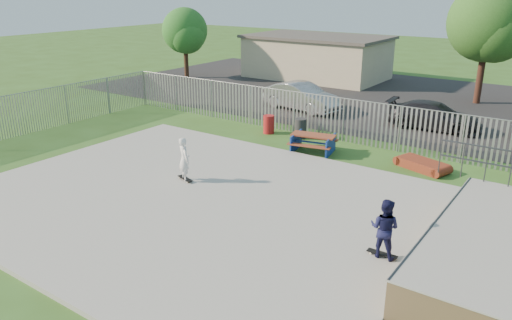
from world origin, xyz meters
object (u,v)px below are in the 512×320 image
Objects in this scene: picnic_table at (313,143)px; funbox at (422,165)px; car_silver at (301,97)px; car_dark at (434,116)px; tree_mid at (488,22)px; skater_white at (184,159)px; trash_bin_red at (269,124)px; trash_bin_grey at (300,128)px; tree_left at (185,31)px; skater_navy at (385,228)px.

picnic_table reaches higher than funbox.
car_silver is 1.02× the size of car_dark.
tree_mid is at bearing -36.12° from car_silver.
skater_white is (2.26, -12.18, 0.15)m from car_silver.
trash_bin_red is at bearing -158.17° from car_silver.
car_dark reaches higher than funbox.
funbox is 2.13× the size of trash_bin_grey.
tree_left is at bearing 149.71° from trash_bin_grey.
car_dark is 0.65× the size of tree_mid.
funbox is 0.42× the size of car_silver.
trash_bin_red is 16.85m from tree_left.
tree_mid is at bearing 61.93° from trash_bin_red.
funbox is at bearing -4.39° from picnic_table.
skater_white is (-0.50, -7.36, 0.48)m from trash_bin_grey.
car_silver is 0.89× the size of tree_left.
funbox is 10.51m from car_silver.
funbox is 1.25× the size of skater_white.
car_silver reaches higher than picnic_table.
tree_mid is (20.53, 3.47, 1.23)m from tree_left.
car_dark is at bearing -84.63° from skater_white.
tree_left is (-21.46, 9.94, 3.36)m from funbox.
trash_bin_red is 1.67m from trash_bin_grey.
skater_navy and skater_white have the same top height.
funbox is at bearing -86.01° from tree_mid.
car_dark is at bearing -78.07° from car_silver.
trash_bin_grey is (1.67, 0.17, 0.03)m from trash_bin_red.
car_silver is at bearing 119.75° from trash_bin_grey.
trash_bin_grey is at bearing 123.43° from picnic_table.
funbox is at bearing -107.68° from skater_white.
skater_navy is (9.00, -8.20, 0.51)m from trash_bin_red.
tree_mid is (-0.94, 13.41, 4.58)m from funbox.
car_silver is (-1.09, 4.99, 0.35)m from trash_bin_red.
car_dark reaches higher than picnic_table.
tree_left is at bearing 146.28° from trash_bin_red.
funbox is 14.20m from tree_mid.
car_silver reaches higher than funbox.
trash_bin_red is 7.30m from skater_white.
trash_bin_red is 14.99m from tree_mid.
car_silver is 11.66m from tree_mid.
picnic_table is 1.07× the size of funbox.
tree_left is at bearing 81.20° from car_silver.
tree_left reaches higher than car_dark.
picnic_table is at bearing -31.83° from tree_left.
car_dark is at bearing -10.97° from tree_left.
trash_bin_red is at bearing -118.07° from tree_mid.
car_silver is at bearing 112.34° from picnic_table.
car_silver is at bearing -18.32° from tree_left.
trash_bin_grey is 7.39m from skater_white.
car_silver reaches higher than trash_bin_grey.
trash_bin_grey is at bearing -140.73° from car_silver.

